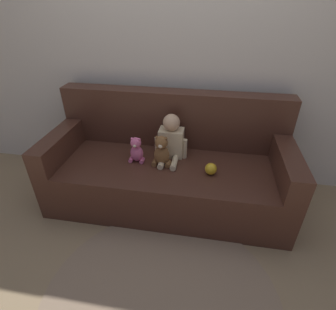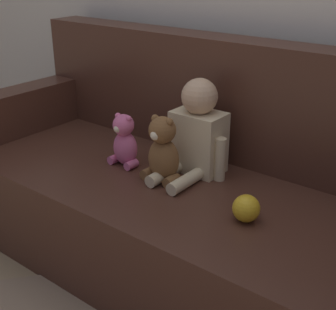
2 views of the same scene
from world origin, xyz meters
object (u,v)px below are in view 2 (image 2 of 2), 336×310
object	(u,v)px
couch	(187,195)
toy_ball	(246,208)
teddy_bear_brown	(163,151)
plush_toy_side	(125,141)
person_baby	(197,134)

from	to	relation	value
couch	toy_ball	bearing A→B (deg)	-25.66
teddy_bear_brown	toy_ball	distance (m)	0.44
couch	toy_ball	size ratio (longest dim) A/B	21.68
plush_toy_side	toy_ball	world-z (taller)	plush_toy_side
teddy_bear_brown	person_baby	bearing A→B (deg)	69.90
person_baby	plush_toy_side	size ratio (longest dim) A/B	1.72
couch	plush_toy_side	world-z (taller)	couch
toy_ball	plush_toy_side	bearing A→B (deg)	172.41
toy_ball	teddy_bear_brown	bearing A→B (deg)	170.69
plush_toy_side	toy_ball	size ratio (longest dim) A/B	2.40
couch	person_baby	size ratio (longest dim) A/B	5.26
toy_ball	couch	bearing A→B (deg)	154.34
teddy_bear_brown	plush_toy_side	size ratio (longest dim) A/B	1.18
plush_toy_side	toy_ball	xyz separation A→B (m)	(0.65, -0.09, -0.06)
plush_toy_side	toy_ball	bearing A→B (deg)	-7.59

